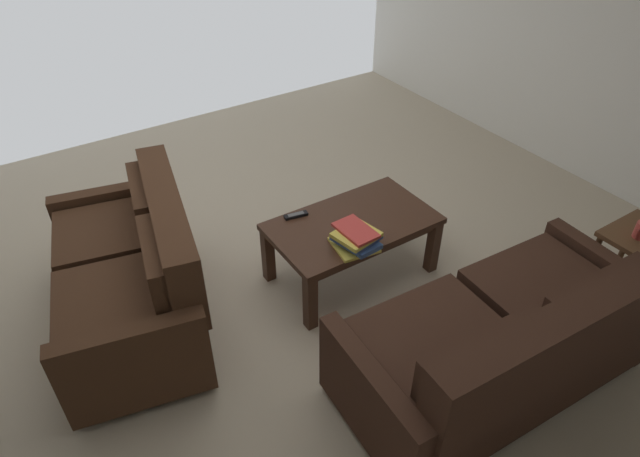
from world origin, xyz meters
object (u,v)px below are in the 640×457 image
sofa_main (505,343)px  coffee_table (352,230)px  tv_remote (296,215)px  book_stack (356,238)px  loveseat_near (134,276)px

sofa_main → coffee_table: sofa_main is taller
coffee_table → tv_remote: size_ratio=6.61×
coffee_table → book_stack: (0.13, 0.22, 0.13)m
sofa_main → book_stack: size_ratio=5.91×
book_stack → tv_remote: size_ratio=1.81×
sofa_main → tv_remote: size_ratio=10.72×
coffee_table → book_stack: book_stack is taller
sofa_main → tv_remote: bearing=-74.4°
loveseat_near → book_stack: 1.36m
loveseat_near → coffee_table: 1.41m
loveseat_near → tv_remote: 1.08m
coffee_table → loveseat_near: bearing=-14.3°
sofa_main → loveseat_near: loveseat_near is taller
tv_remote → book_stack: bearing=108.0°
book_stack → tv_remote: book_stack is taller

